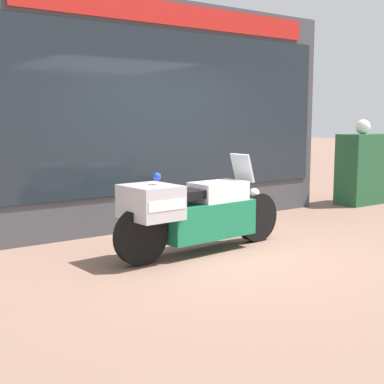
# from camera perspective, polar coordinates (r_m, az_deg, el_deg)

# --- Properties ---
(ground_plane) EXTENTS (60.00, 60.00, 0.00)m
(ground_plane) POSITION_cam_1_polar(r_m,az_deg,el_deg) (6.61, 4.82, -6.43)
(ground_plane) COLOR #7A5B4C
(shop_building) EXTENTS (6.60, 0.55, 3.35)m
(shop_building) POSITION_cam_1_polar(r_m,az_deg,el_deg) (7.82, -6.98, 8.21)
(shop_building) COLOR #424247
(shop_building) RESTS_ON ground
(window_display) EXTENTS (5.32, 0.30, 1.98)m
(window_display) POSITION_cam_1_polar(r_m,az_deg,el_deg) (8.31, -2.47, -0.13)
(window_display) COLOR slate
(window_display) RESTS_ON ground
(paramedic_motorcycle) EXTENTS (2.49, 0.66, 1.18)m
(paramedic_motorcycle) POSITION_cam_1_polar(r_m,az_deg,el_deg) (6.41, 0.18, -2.12)
(paramedic_motorcycle) COLOR black
(paramedic_motorcycle) RESTS_ON ground
(utility_cabinet) EXTENTS (1.00, 0.53, 1.33)m
(utility_cabinet) POSITION_cam_1_polar(r_m,az_deg,el_deg) (10.67, 17.71, 2.34)
(utility_cabinet) COLOR #235633
(utility_cabinet) RESTS_ON ground
(white_helmet) EXTENTS (0.27, 0.27, 0.27)m
(white_helmet) POSITION_cam_1_polar(r_m,az_deg,el_deg) (10.50, 17.78, 6.64)
(white_helmet) COLOR white
(white_helmet) RESTS_ON utility_cabinet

